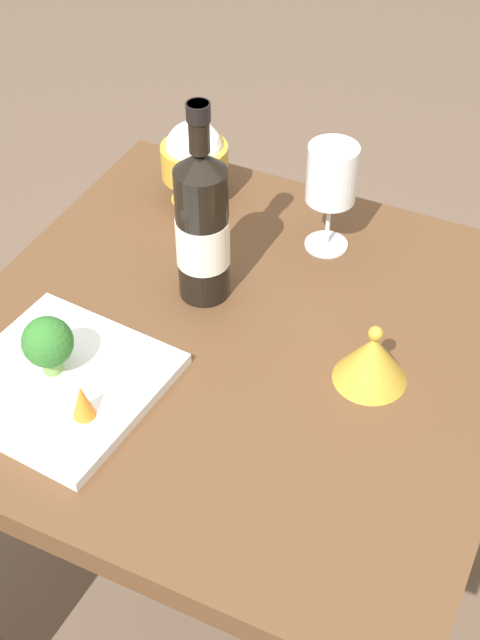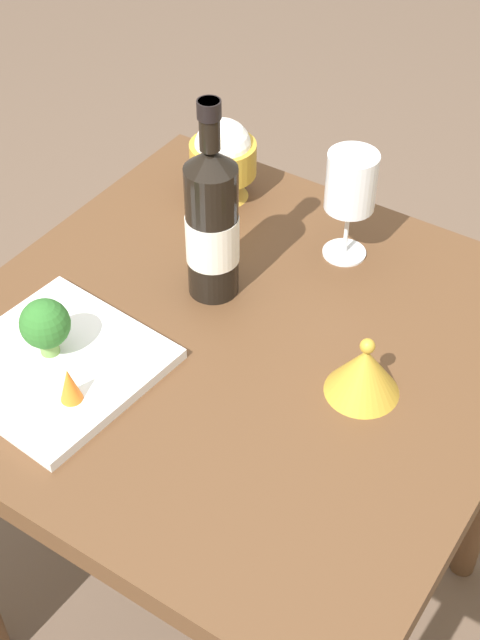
% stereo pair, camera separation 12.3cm
% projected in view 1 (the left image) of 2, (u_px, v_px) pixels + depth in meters
% --- Properties ---
extents(ground_plane, '(8.00, 8.00, 0.00)m').
position_uv_depth(ground_plane, '(240.00, 608.00, 1.76)').
color(ground_plane, brown).
extents(dining_table, '(0.78, 0.78, 0.75)m').
position_uv_depth(dining_table, '(240.00, 386.00, 1.32)').
color(dining_table, brown).
rests_on(dining_table, ground_plane).
extents(wine_bottle, '(0.08, 0.08, 0.31)m').
position_uv_depth(wine_bottle, '(202.00, 226.00, 1.24)').
color(wine_bottle, black).
rests_on(wine_bottle, dining_table).
extents(wine_glass, '(0.08, 0.08, 0.18)m').
position_uv_depth(wine_glass, '(332.00, 177.00, 1.31)').
color(wine_glass, white).
rests_on(wine_glass, dining_table).
extents(rice_bowl, '(0.11, 0.11, 0.14)m').
position_uv_depth(rice_bowl, '(195.00, 160.00, 1.44)').
color(rice_bowl, gold).
rests_on(rice_bowl, dining_table).
extents(rice_bowl_lid, '(0.10, 0.10, 0.09)m').
position_uv_depth(rice_bowl_lid, '(373.00, 356.00, 1.16)').
color(rice_bowl_lid, gold).
rests_on(rice_bowl_lid, dining_table).
extents(serving_plate, '(0.27, 0.27, 0.02)m').
position_uv_depth(serving_plate, '(61.00, 382.00, 1.17)').
color(serving_plate, white).
rests_on(serving_plate, dining_table).
extents(broccoli_floret, '(0.07, 0.07, 0.09)m').
position_uv_depth(broccoli_floret, '(48.00, 343.00, 1.14)').
color(broccoli_floret, '#729E4C').
rests_on(broccoli_floret, serving_plate).
extents(carrot_garnish_left, '(0.03, 0.03, 0.05)m').
position_uv_depth(carrot_garnish_left, '(82.00, 401.00, 1.10)').
color(carrot_garnish_left, orange).
rests_on(carrot_garnish_left, serving_plate).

